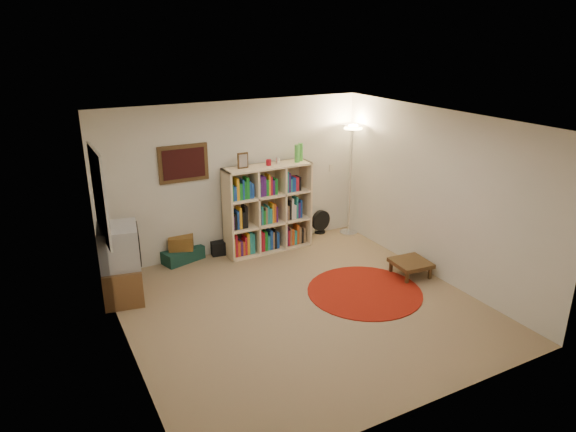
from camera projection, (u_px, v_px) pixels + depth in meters
name	position (u px, v px, depth m)	size (l,w,h in m)	color
room	(298.00, 219.00, 6.51)	(4.54, 4.54, 2.54)	#907554
bookshelf	(267.00, 210.00, 8.51)	(1.48, 0.44, 1.76)	#FFDCAA
floor_lamp	(352.00, 144.00, 8.89)	(0.44, 0.44, 2.01)	white
floor_fan	(321.00, 222.00, 9.40)	(0.39, 0.23, 0.44)	black
tv_stand	(121.00, 264.00, 6.99)	(0.62, 0.81, 1.07)	brown
suitcase	(181.00, 254.00, 8.32)	(0.75, 0.59, 0.21)	#14372E
wicker_basket	(181.00, 243.00, 8.20)	(0.45, 0.39, 0.22)	brown
duffel_bag	(220.00, 247.00, 8.57)	(0.36, 0.31, 0.23)	black
paper_towel	(248.00, 241.00, 8.76)	(0.16, 0.16, 0.28)	white
red_rug	(364.00, 291.00, 7.32)	(1.63, 1.63, 0.01)	maroon
side_table	(411.00, 263.00, 7.75)	(0.56, 0.56, 0.24)	#402A16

